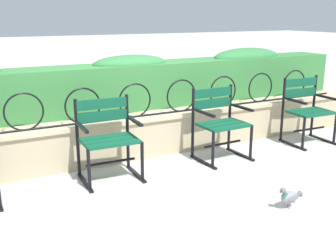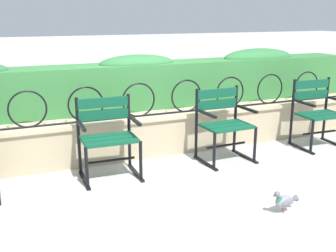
{
  "view_description": "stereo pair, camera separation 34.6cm",
  "coord_description": "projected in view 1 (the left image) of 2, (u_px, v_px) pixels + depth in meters",
  "views": [
    {
      "loc": [
        -1.98,
        -3.73,
        1.74
      ],
      "look_at": [
        0.0,
        0.08,
        0.55
      ],
      "focal_mm": 43.72,
      "sensor_mm": 36.0,
      "label": 1
    },
    {
      "loc": [
        -1.67,
        -3.88,
        1.74
      ],
      "look_at": [
        0.0,
        0.08,
        0.55
      ],
      "focal_mm": 43.72,
      "sensor_mm": 36.0,
      "label": 2
    }
  ],
  "objects": [
    {
      "name": "park_chair_rightmost",
      "position": [
        307.0,
        109.0,
        5.62
      ],
      "size": [
        0.62,
        0.54,
        0.9
      ],
      "color": "#0F4C33",
      "rests_on": "ground"
    },
    {
      "name": "park_chair_centre_left",
      "position": [
        108.0,
        136.0,
        4.37
      ],
      "size": [
        0.63,
        0.54,
        0.87
      ],
      "color": "#0F4C33",
      "rests_on": "ground"
    },
    {
      "name": "ground_plane",
      "position": [
        171.0,
        175.0,
        4.53
      ],
      "size": [
        60.0,
        60.0,
        0.0
      ],
      "primitive_type": "plane",
      "color": "#B7B5AF"
    },
    {
      "name": "stone_wall",
      "position": [
        142.0,
        135.0,
        5.14
      ],
      "size": [
        6.78,
        0.41,
        0.52
      ],
      "color": "tan",
      "rests_on": "ground"
    },
    {
      "name": "hedge_row",
      "position": [
        130.0,
        83.0,
        5.38
      ],
      "size": [
        6.65,
        0.53,
        0.72
      ],
      "color": "#387A3D",
      "rests_on": "stone_wall"
    },
    {
      "name": "park_chair_centre_right",
      "position": [
        220.0,
        121.0,
        4.99
      ],
      "size": [
        0.63,
        0.54,
        0.87
      ],
      "color": "#0F4C33",
      "rests_on": "ground"
    },
    {
      "name": "pigeon_near_chairs",
      "position": [
        290.0,
        196.0,
        3.76
      ],
      "size": [
        0.29,
        0.12,
        0.22
      ],
      "color": "gray",
      "rests_on": "ground"
    },
    {
      "name": "iron_arch_fence",
      "position": [
        136.0,
        102.0,
        4.91
      ],
      "size": [
        6.25,
        0.02,
        0.42
      ],
      "color": "black",
      "rests_on": "stone_wall"
    }
  ]
}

